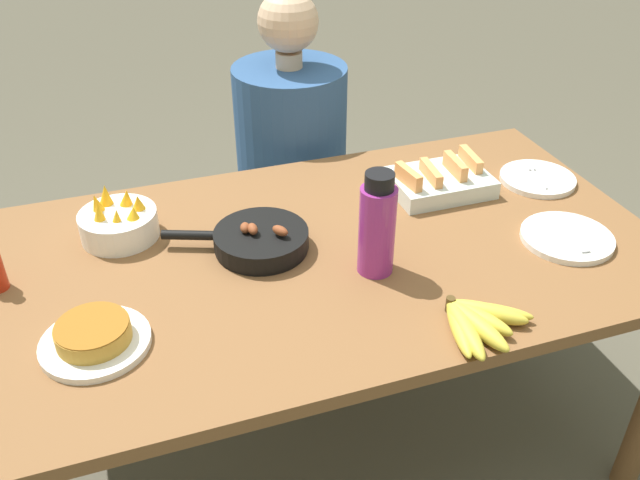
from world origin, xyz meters
name	(u,v)px	position (x,y,z in m)	size (l,w,h in m)	color
ground_plane	(320,444)	(0.00, 0.00, 0.00)	(14.00, 14.00, 0.00)	#565142
dining_table	(320,278)	(0.00, 0.00, 0.64)	(1.71, 0.94, 0.73)	brown
banana_bunch	(476,321)	(0.22, -0.38, 0.75)	(0.22, 0.20, 0.04)	gold
melon_tray	(440,181)	(0.42, 0.17, 0.76)	(0.27, 0.20, 0.10)	silver
skillet	(259,240)	(-0.14, 0.05, 0.76)	(0.35, 0.23, 0.08)	black
frittata_plate_center	(94,337)	(-0.55, -0.18, 0.75)	(0.23, 0.23, 0.06)	white
empty_plate_near_front	(567,238)	(0.61, -0.16, 0.74)	(0.23, 0.23, 0.02)	white
empty_plate_far_left	(537,179)	(0.71, 0.13, 0.74)	(0.22, 0.22, 0.02)	white
fruit_bowl_mango	(119,222)	(-0.46, 0.22, 0.77)	(0.20, 0.20, 0.13)	white
water_bottle	(377,226)	(0.10, -0.12, 0.85)	(0.09, 0.09, 0.26)	#992D89
person_figure	(292,193)	(0.14, 0.72, 0.48)	(0.41, 0.41, 1.18)	black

